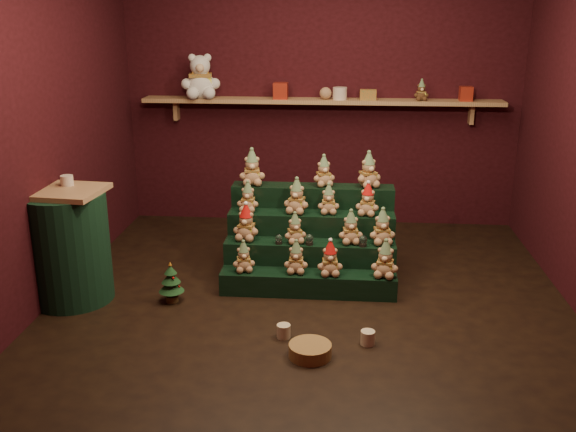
# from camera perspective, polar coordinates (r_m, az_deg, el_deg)

# --- Properties ---
(ground) EXTENTS (4.00, 4.00, 0.00)m
(ground) POSITION_cam_1_polar(r_m,az_deg,el_deg) (5.09, 1.97, -7.41)
(ground) COLOR black
(ground) RESTS_ON ground
(back_wall) EXTENTS (4.00, 0.10, 2.80)m
(back_wall) POSITION_cam_1_polar(r_m,az_deg,el_deg) (6.69, 3.02, 11.22)
(back_wall) COLOR black
(back_wall) RESTS_ON ground
(front_wall) EXTENTS (4.00, 0.10, 2.80)m
(front_wall) POSITION_cam_1_polar(r_m,az_deg,el_deg) (2.67, 0.01, 1.10)
(front_wall) COLOR black
(front_wall) RESTS_ON ground
(left_wall) EXTENTS (0.10, 4.00, 2.80)m
(left_wall) POSITION_cam_1_polar(r_m,az_deg,el_deg) (5.18, -21.37, 8.10)
(left_wall) COLOR black
(left_wall) RESTS_ON ground
(back_shelf) EXTENTS (3.60, 0.26, 0.24)m
(back_shelf) POSITION_cam_1_polar(r_m,az_deg,el_deg) (6.53, 2.95, 10.12)
(back_shelf) COLOR tan
(back_shelf) RESTS_ON ground
(riser_tier_front) EXTENTS (1.40, 0.22, 0.18)m
(riser_tier_front) POSITION_cam_1_polar(r_m,az_deg,el_deg) (5.14, 1.79, -6.00)
(riser_tier_front) COLOR black
(riser_tier_front) RESTS_ON ground
(riser_tier_midfront) EXTENTS (1.40, 0.22, 0.36)m
(riser_tier_midfront) POSITION_cam_1_polar(r_m,az_deg,el_deg) (5.31, 1.93, -4.16)
(riser_tier_midfront) COLOR black
(riser_tier_midfront) RESTS_ON ground
(riser_tier_midback) EXTENTS (1.40, 0.22, 0.54)m
(riser_tier_midback) POSITION_cam_1_polar(r_m,az_deg,el_deg) (5.48, 2.06, -2.43)
(riser_tier_midback) COLOR black
(riser_tier_midback) RESTS_ON ground
(riser_tier_back) EXTENTS (1.40, 0.22, 0.72)m
(riser_tier_back) POSITION_cam_1_polar(r_m,az_deg,el_deg) (5.66, 2.18, -0.80)
(riser_tier_back) COLOR black
(riser_tier_back) RESTS_ON ground
(teddy_0) EXTENTS (0.21, 0.20, 0.25)m
(teddy_0) POSITION_cam_1_polar(r_m,az_deg,el_deg) (5.11, -3.97, -3.60)
(teddy_0) COLOR tan
(teddy_0) RESTS_ON riser_tier_front
(teddy_1) EXTENTS (0.19, 0.17, 0.26)m
(teddy_1) POSITION_cam_1_polar(r_m,az_deg,el_deg) (5.07, 0.73, -3.65)
(teddy_1) COLOR tan
(teddy_1) RESTS_ON riser_tier_front
(teddy_2) EXTENTS (0.21, 0.20, 0.28)m
(teddy_2) POSITION_cam_1_polar(r_m,az_deg,el_deg) (5.03, 3.76, -3.76)
(teddy_2) COLOR tan
(teddy_2) RESTS_ON riser_tier_front
(teddy_3) EXTENTS (0.24, 0.23, 0.30)m
(teddy_3) POSITION_cam_1_polar(r_m,az_deg,el_deg) (5.04, 8.65, -3.78)
(teddy_3) COLOR tan
(teddy_3) RESTS_ON riser_tier_front
(teddy_4) EXTENTS (0.24, 0.22, 0.30)m
(teddy_4) POSITION_cam_1_polar(r_m,az_deg,el_deg) (5.27, -3.73, -0.57)
(teddy_4) COLOR tan
(teddy_4) RESTS_ON riser_tier_midfront
(teddy_5) EXTENTS (0.22, 0.21, 0.25)m
(teddy_5) POSITION_cam_1_polar(r_m,az_deg,el_deg) (5.20, 0.62, -1.07)
(teddy_5) COLOR tan
(teddy_5) RESTS_ON riser_tier_midfront
(teddy_6) EXTENTS (0.22, 0.20, 0.27)m
(teddy_6) POSITION_cam_1_polar(r_m,az_deg,el_deg) (5.20, 5.59, -0.99)
(teddy_6) COLOR tan
(teddy_6) RESTS_ON riser_tier_midfront
(teddy_7) EXTENTS (0.24, 0.22, 0.29)m
(teddy_7) POSITION_cam_1_polar(r_m,az_deg,el_deg) (5.22, 8.38, -0.93)
(teddy_7) COLOR tan
(teddy_7) RESTS_ON riser_tier_midfront
(teddy_8) EXTENTS (0.19, 0.17, 0.26)m
(teddy_8) POSITION_cam_1_polar(r_m,az_deg,el_deg) (5.42, -3.58, 1.72)
(teddy_8) COLOR tan
(teddy_8) RESTS_ON riser_tier_midback
(teddy_9) EXTENTS (0.25, 0.23, 0.29)m
(teddy_9) POSITION_cam_1_polar(r_m,az_deg,el_deg) (5.36, 0.79, 1.80)
(teddy_9) COLOR tan
(teddy_9) RESTS_ON riser_tier_midback
(teddy_10) EXTENTS (0.19, 0.18, 0.25)m
(teddy_10) POSITION_cam_1_polar(r_m,az_deg,el_deg) (5.36, 3.62, 1.52)
(teddy_10) COLOR tan
(teddy_10) RESTS_ON riser_tier_midback
(teddy_11) EXTENTS (0.22, 0.21, 0.27)m
(teddy_11) POSITION_cam_1_polar(r_m,az_deg,el_deg) (5.35, 7.10, 1.47)
(teddy_11) COLOR tan
(teddy_11) RESTS_ON riser_tier_midback
(teddy_12) EXTENTS (0.25, 0.23, 0.31)m
(teddy_12) POSITION_cam_1_polar(r_m,az_deg,el_deg) (5.55, -3.22, 4.34)
(teddy_12) COLOR tan
(teddy_12) RESTS_ON riser_tier_back
(teddy_13) EXTENTS (0.23, 0.22, 0.26)m
(teddy_13) POSITION_cam_1_polar(r_m,az_deg,el_deg) (5.52, 3.19, 4.03)
(teddy_13) COLOR tan
(teddy_13) RESTS_ON riser_tier_back
(teddy_14) EXTENTS (0.28, 0.27, 0.30)m
(teddy_14) POSITION_cam_1_polar(r_m,az_deg,el_deg) (5.52, 7.16, 4.09)
(teddy_14) COLOR tan
(teddy_14) RESTS_ON riser_tier_back
(snow_globe_a) EXTENTS (0.06, 0.06, 0.08)m
(snow_globe_a) POSITION_cam_1_polar(r_m,az_deg,el_deg) (5.19, -0.83, -2.07)
(snow_globe_a) COLOR black
(snow_globe_a) RESTS_ON riser_tier_midfront
(snow_globe_b) EXTENTS (0.07, 0.07, 0.09)m
(snow_globe_b) POSITION_cam_1_polar(r_m,az_deg,el_deg) (5.18, 1.91, -2.10)
(snow_globe_b) COLOR black
(snow_globe_b) RESTS_ON riser_tier_midfront
(snow_globe_c) EXTENTS (0.07, 0.07, 0.09)m
(snow_globe_c) POSITION_cam_1_polar(r_m,az_deg,el_deg) (5.17, 6.68, -2.21)
(snow_globe_c) COLOR black
(snow_globe_c) RESTS_ON riser_tier_midfront
(side_table) EXTENTS (0.63, 0.62, 0.90)m
(side_table) POSITION_cam_1_polar(r_m,az_deg,el_deg) (5.21, -18.94, -2.52)
(side_table) COLOR tan
(side_table) RESTS_ON ground
(table_ornament) EXTENTS (0.10, 0.10, 0.08)m
(table_ornament) POSITION_cam_1_polar(r_m,az_deg,el_deg) (5.15, -19.06, 3.01)
(table_ornament) COLOR beige
(table_ornament) RESTS_ON side_table
(mini_christmas_tree) EXTENTS (0.20, 0.20, 0.33)m
(mini_christmas_tree) POSITION_cam_1_polar(r_m,az_deg,el_deg) (5.06, -10.35, -5.82)
(mini_christmas_tree) COLOR #483319
(mini_christmas_tree) RESTS_ON ground
(mug_left) EXTENTS (0.10, 0.10, 0.10)m
(mug_left) POSITION_cam_1_polar(r_m,az_deg,el_deg) (4.51, -0.39, -10.20)
(mug_left) COLOR beige
(mug_left) RESTS_ON ground
(mug_right) EXTENTS (0.10, 0.10, 0.10)m
(mug_right) POSITION_cam_1_polar(r_m,az_deg,el_deg) (4.46, 7.10, -10.68)
(mug_right) COLOR beige
(mug_right) RESTS_ON ground
(wicker_basket) EXTENTS (0.33, 0.33, 0.09)m
(wicker_basket) POSITION_cam_1_polar(r_m,az_deg,el_deg) (4.29, 1.98, -11.85)
(wicker_basket) COLOR olive
(wicker_basket) RESTS_ON ground
(white_bear) EXTENTS (0.45, 0.42, 0.55)m
(white_bear) POSITION_cam_1_polar(r_m,az_deg,el_deg) (6.62, -7.81, 12.70)
(white_bear) COLOR white
(white_bear) RESTS_ON back_shelf
(brown_bear) EXTENTS (0.16, 0.14, 0.20)m
(brown_bear) POSITION_cam_1_polar(r_m,az_deg,el_deg) (6.52, 11.77, 10.89)
(brown_bear) COLOR #51341B
(brown_bear) RESTS_ON back_shelf
(gift_tin_red_a) EXTENTS (0.14, 0.14, 0.16)m
(gift_tin_red_a) POSITION_cam_1_polar(r_m,az_deg,el_deg) (6.52, -0.66, 11.07)
(gift_tin_red_a) COLOR #AA2C1A
(gift_tin_red_a) RESTS_ON back_shelf
(gift_tin_cream) EXTENTS (0.14, 0.14, 0.12)m
(gift_tin_cream) POSITION_cam_1_polar(r_m,az_deg,el_deg) (6.49, 4.63, 10.81)
(gift_tin_cream) COLOR beige
(gift_tin_cream) RESTS_ON back_shelf
(gift_tin_red_b) EXTENTS (0.12, 0.12, 0.14)m
(gift_tin_red_b) POSITION_cam_1_polar(r_m,az_deg,el_deg) (6.60, 15.53, 10.43)
(gift_tin_red_b) COLOR #AA2C1A
(gift_tin_red_b) RESTS_ON back_shelf
(shelf_plush_ball) EXTENTS (0.12, 0.12, 0.12)m
(shelf_plush_ball) POSITION_cam_1_polar(r_m,az_deg,el_deg) (6.50, 3.36, 10.84)
(shelf_plush_ball) COLOR tan
(shelf_plush_ball) RESTS_ON back_shelf
(scarf_gift_box) EXTENTS (0.16, 0.10, 0.10)m
(scarf_gift_box) POSITION_cam_1_polar(r_m,az_deg,el_deg) (6.50, 7.13, 10.65)
(scarf_gift_box) COLOR #C65D1C
(scarf_gift_box) RESTS_ON back_shelf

